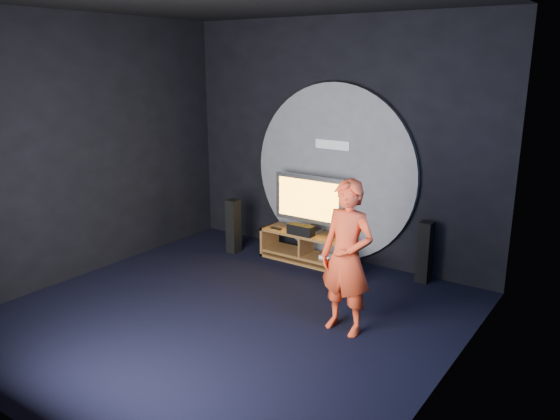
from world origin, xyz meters
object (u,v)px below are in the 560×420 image
object	(u,v)px
media_console	(306,249)
tv	(309,201)
tower_speaker_right	(425,252)
subwoofer	(341,272)
tower_speaker_left	(233,226)
player	(347,258)

from	to	relation	value
media_console	tv	xyz separation A→B (m)	(-0.01, 0.07, 0.71)
tower_speaker_right	subwoofer	xyz separation A→B (m)	(-0.86, -0.72, -0.25)
tower_speaker_right	subwoofer	world-z (taller)	tower_speaker_right
tower_speaker_left	tower_speaker_right	xyz separation A→B (m)	(2.85, 0.54, 0.00)
tv	subwoofer	bearing A→B (deg)	-31.99
media_console	tower_speaker_left	distance (m)	1.21
subwoofer	player	xyz separation A→B (m)	(0.65, -1.12, 0.68)
media_console	tower_speaker_right	xyz separation A→B (m)	(1.71, 0.25, 0.22)
media_console	player	size ratio (longest dim) A/B	0.81
tower_speaker_left	player	world-z (taller)	player
tower_speaker_left	subwoofer	size ratio (longest dim) A/B	2.42
tv	tower_speaker_right	xyz separation A→B (m)	(1.71, 0.18, -0.49)
tv	media_console	bearing A→B (deg)	-83.90
subwoofer	player	size ratio (longest dim) A/B	0.20
tower_speaker_right	subwoofer	bearing A→B (deg)	-140.32
tower_speaker_left	player	xyz separation A→B (m)	(2.65, -1.29, 0.43)
media_console	tv	distance (m)	0.72
tower_speaker_left	player	distance (m)	2.98
tv	tower_speaker_left	world-z (taller)	tv
tv	tower_speaker_right	size ratio (longest dim) A/B	1.35
tower_speaker_right	tower_speaker_left	bearing A→B (deg)	-169.25
media_console	tv	world-z (taller)	tv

